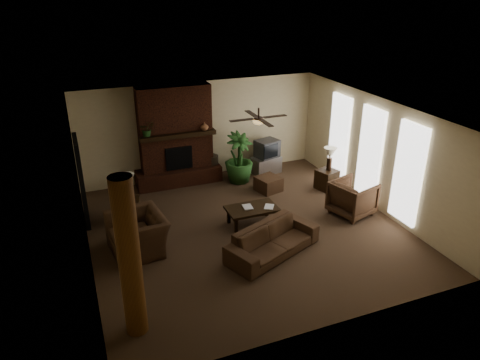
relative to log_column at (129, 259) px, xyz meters
name	(u,v)px	position (x,y,z in m)	size (l,w,h in m)	color
room_shell	(247,174)	(2.95, 2.40, 0.00)	(7.00, 7.00, 7.00)	#4D3726
fireplace	(176,144)	(2.15, 5.62, -0.24)	(2.40, 0.70, 2.80)	#462012
windows	(370,154)	(6.40, 2.60, -0.05)	(0.08, 3.65, 2.35)	white
log_column	(129,259)	(0.00, 0.00, 0.00)	(0.36, 0.36, 2.80)	brown
doorway	(81,181)	(-0.49, 4.20, -0.35)	(0.10, 1.00, 2.10)	black
ceiling_fan	(258,120)	(3.35, 2.70, 1.13)	(1.35, 1.35, 0.37)	black
sofa	(273,236)	(3.09, 1.27, -0.98)	(2.15, 0.63, 0.84)	#48301F
armchair_left	(137,228)	(0.45, 2.43, -0.84)	(1.27, 0.83, 1.11)	#48301F
armchair_right	(353,196)	(5.68, 2.15, -0.92)	(0.93, 0.87, 0.96)	#48301F
coffee_table	(252,210)	(3.17, 2.60, -1.03)	(1.20, 0.70, 0.43)	black
ottoman	(268,184)	(4.33, 4.14, -1.20)	(0.60, 0.60, 0.40)	#48301F
tv_stand	(266,165)	(4.79, 5.33, -1.15)	(0.85, 0.50, 0.50)	#ADADAF
tv	(267,149)	(4.83, 5.35, -0.64)	(0.76, 0.68, 0.52)	#39383B
floor_vase	(213,164)	(3.17, 5.55, -0.97)	(0.34, 0.34, 0.77)	#30261A
floor_plant	(239,168)	(3.80, 5.03, -0.99)	(0.81, 1.45, 0.81)	#275020
side_table_left	(129,210)	(0.49, 3.82, -1.12)	(0.50, 0.50, 0.55)	black
lamp_left	(127,182)	(0.52, 3.88, -0.40)	(0.39, 0.39, 0.65)	black
side_table_right	(327,179)	(5.89, 3.67, -1.12)	(0.50, 0.50, 0.55)	black
lamp_right	(330,155)	(5.94, 3.68, -0.40)	(0.43, 0.43, 0.65)	black
mantel_plant	(147,130)	(1.34, 5.41, 0.32)	(0.38, 0.42, 0.33)	#275020
mantel_vase	(205,126)	(2.91, 5.35, 0.27)	(0.22, 0.23, 0.22)	brown
book_a	(243,203)	(2.97, 2.65, -0.83)	(0.22, 0.03, 0.29)	#999999
book_b	(265,201)	(3.47, 2.53, -0.82)	(0.21, 0.02, 0.29)	#999999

